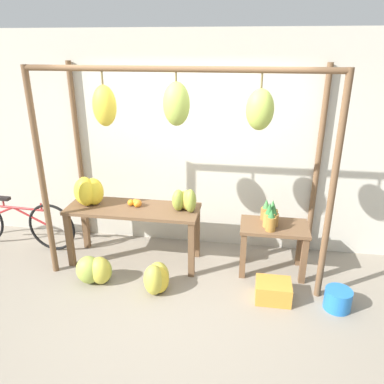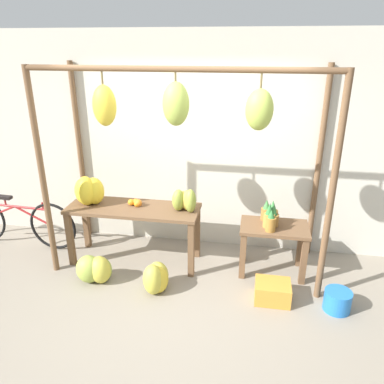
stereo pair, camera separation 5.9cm
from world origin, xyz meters
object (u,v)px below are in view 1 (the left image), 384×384
Objects in this scene: banana_pile_on_table at (88,192)px; papaya_pile at (185,200)px; fruit_crate_white at (273,291)px; parked_bicycle at (16,222)px; banana_pile_ground_left at (97,270)px; blue_bucket at (338,299)px; banana_pile_ground_right at (156,278)px; pineapple_cluster at (270,216)px; orange_pile at (135,203)px.

papaya_pile is at bearing 0.18° from banana_pile_on_table.
parked_bicycle is at bearing 169.24° from fruit_crate_white.
banana_pile_on_table is 1.28m from parked_bicycle.
banana_pile_ground_left is 2.69m from blue_bucket.
fruit_crate_white is 1.35× the size of blue_bucket.
banana_pile_ground_right is at bearing -110.85° from papaya_pile.
blue_bucket is 1.99m from papaya_pile.
banana_pile_ground_left is 1.23× the size of fruit_crate_white.
banana_pile_on_table is at bearing -179.09° from pineapple_cluster.
fruit_crate_white is (0.06, -0.58, -0.63)m from pineapple_cluster.
orange_pile is 1.92m from fruit_crate_white.
orange_pile is 0.54× the size of papaya_pile.
orange_pile reaches higher than fruit_crate_white.
orange_pile is 0.64m from papaya_pile.
fruit_crate_white is 0.67m from blue_bucket.
orange_pile is 0.39× the size of banana_pile_ground_left.
papaya_pile is at bearing 69.15° from banana_pile_ground_right.
banana_pile_on_table reaches higher than parked_bicycle.
banana_pile_ground_right is 2.26m from parked_bicycle.
parked_bicycle is at bearing 170.31° from blue_bucket.
blue_bucket is at bearing -9.69° from parked_bicycle.
blue_bucket is at bearing -11.34° from banana_pile_on_table.
banana_pile_ground_left is (0.26, -0.55, -0.75)m from banana_pile_on_table.
banana_pile_ground_right reaches higher than fruit_crate_white.
fruit_crate_white is at bearing -84.26° from pineapple_cluster.
banana_pile_ground_left is 1.38× the size of papaya_pile.
orange_pile reaches higher than blue_bucket.
banana_pile_ground_right is 1.30m from fruit_crate_white.
parked_bicycle is 2.43m from papaya_pile.
banana_pile_on_table reaches higher than papaya_pile.
fruit_crate_white is 0.22× the size of parked_bicycle.
banana_pile_on_table reaches higher than orange_pile.
blue_bucket is 0.16× the size of parked_bicycle.
parked_bicycle is (-1.73, 0.07, -0.43)m from orange_pile.
banana_pile_on_table is at bearing 166.60° from fruit_crate_white.
pineapple_cluster reaches higher than parked_bicycle.
pineapple_cluster is at bearing -1.22° from parked_bicycle.
banana_pile_ground_right is 0.25× the size of parked_bicycle.
pineapple_cluster is 1.10× the size of fruit_crate_white.
banana_pile_ground_left is 1.32m from papaya_pile.
banana_pile_ground_left reaches higher than fruit_crate_white.
banana_pile_on_table reaches higher than fruit_crate_white.
pineapple_cluster is 0.86m from fruit_crate_white.
orange_pile is at bearing -2.26° from parked_bicycle.
orange_pile is at bearing 176.83° from papaya_pile.
blue_bucket is 0.82× the size of papaya_pile.
banana_pile_on_table reaches higher than banana_pile_ground_right.
fruit_crate_white is at bearing -27.21° from papaya_pile.
blue_bucket is (2.69, -0.05, -0.05)m from banana_pile_ground_left.
blue_bucket is (2.37, -0.63, -0.68)m from orange_pile.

